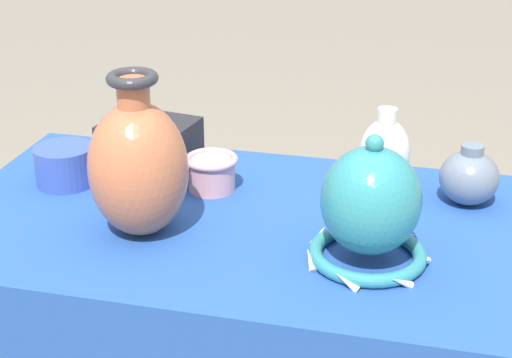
# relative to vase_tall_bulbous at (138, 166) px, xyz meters

# --- Properties ---
(display_table) EXTENTS (1.04, 0.58, 0.79)m
(display_table) POSITION_rel_vase_tall_bulbous_xyz_m (0.16, 0.07, -0.22)
(display_table) COLOR brown
(display_table) RESTS_ON ground_plane
(vase_tall_bulbous) EXTENTS (0.16, 0.16, 0.27)m
(vase_tall_bulbous) POSITION_rel_vase_tall_bulbous_xyz_m (0.00, 0.00, 0.00)
(vase_tall_bulbous) COLOR #BC6642
(vase_tall_bulbous) RESTS_ON display_table
(vase_dome_bell) EXTENTS (0.19, 0.20, 0.21)m
(vase_dome_bell) POSITION_rel_vase_tall_bulbous_xyz_m (0.37, -0.01, -0.03)
(vase_dome_bell) COLOR teal
(vase_dome_bell) RESTS_ON display_table
(mosaic_tile_box) EXTENTS (0.19, 0.16, 0.09)m
(mosaic_tile_box) POSITION_rel_vase_tall_bulbous_xyz_m (-0.08, 0.25, -0.07)
(mosaic_tile_box) COLOR #232328
(mosaic_tile_box) RESTS_ON display_table
(cup_wide_rose) EXTENTS (0.10, 0.10, 0.07)m
(cup_wide_rose) POSITION_rel_vase_tall_bulbous_xyz_m (0.06, 0.18, -0.08)
(cup_wide_rose) COLOR #D19399
(cup_wide_rose) RESTS_ON display_table
(jar_round_slate) EXTENTS (0.10, 0.10, 0.11)m
(jar_round_slate) POSITION_rel_vase_tall_bulbous_xyz_m (0.52, 0.24, -0.07)
(jar_round_slate) COLOR slate
(jar_round_slate) RESTS_ON display_table
(jar_round_ivory) EXTENTS (0.09, 0.09, 0.16)m
(jar_round_ivory) POSITION_rel_vase_tall_bulbous_xyz_m (0.37, 0.26, -0.05)
(jar_round_ivory) COLOR white
(jar_round_ivory) RESTS_ON display_table
(pot_squat_cobalt) EXTENTS (0.11, 0.11, 0.07)m
(pot_squat_cobalt) POSITION_rel_vase_tall_bulbous_xyz_m (-0.21, 0.15, -0.08)
(pot_squat_cobalt) COLOR #3851A8
(pot_squat_cobalt) RESTS_ON display_table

